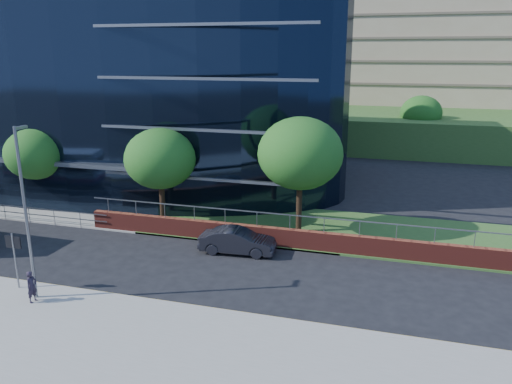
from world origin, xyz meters
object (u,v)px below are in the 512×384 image
(street_sign, at_px, (14,249))
(tree_far_c, at_px, (160,159))
(streetlight_east, at_px, (26,209))
(parked_car, at_px, (238,241))
(tree_far_b, at_px, (36,154))
(tree_far_d, at_px, (300,154))
(tree_dist_e, at_px, (421,113))
(pedestrian, at_px, (32,287))

(street_sign, xyz_separation_m, tree_far_c, (2.50, 10.59, 2.39))
(streetlight_east, bearing_deg, tree_far_c, 84.89)
(street_sign, bearing_deg, parked_car, 40.22)
(tree_far_c, bearing_deg, tree_far_b, 177.14)
(tree_far_d, relative_size, streetlight_east, 0.93)
(tree_far_d, xyz_separation_m, tree_dist_e, (8.00, 30.00, -0.65))
(tree_far_b, relative_size, streetlight_east, 0.76)
(streetlight_east, distance_m, parked_car, 11.43)
(streetlight_east, bearing_deg, pedestrian, -69.07)
(tree_far_b, distance_m, tree_far_c, 10.02)
(tree_far_b, bearing_deg, street_sign, -55.92)
(street_sign, distance_m, pedestrian, 2.32)
(tree_far_b, bearing_deg, pedestrian, -52.87)
(tree_far_c, relative_size, tree_far_d, 0.87)
(tree_far_d, bearing_deg, streetlight_east, -129.40)
(parked_car, bearing_deg, tree_far_d, -37.13)
(street_sign, height_order, streetlight_east, streetlight_east)
(tree_far_b, distance_m, tree_far_d, 19.03)
(street_sign, distance_m, parked_car, 11.57)
(tree_far_c, bearing_deg, pedestrian, -94.12)
(tree_far_b, height_order, parked_car, tree_far_b)
(tree_far_b, xyz_separation_m, tree_dist_e, (27.00, 30.50, 0.33))
(pedestrian, bearing_deg, tree_far_c, 0.19)
(tree_far_d, bearing_deg, tree_dist_e, 75.07)
(tree_dist_e, xyz_separation_m, streetlight_east, (-18.00, -42.17, -0.10))
(tree_far_b, height_order, streetlight_east, streetlight_east)
(tree_dist_e, height_order, pedestrian, tree_dist_e)
(street_sign, bearing_deg, tree_far_b, 124.08)
(tree_dist_e, bearing_deg, streetlight_east, -113.11)
(streetlight_east, distance_m, pedestrian, 3.57)
(tree_far_c, xyz_separation_m, tree_far_d, (9.00, 1.00, 0.65))
(tree_far_c, xyz_separation_m, pedestrian, (-0.84, -11.60, -3.64))
(tree_far_c, relative_size, tree_dist_e, 1.00)
(street_sign, relative_size, pedestrian, 1.88)
(tree_dist_e, height_order, parked_car, tree_dist_e)
(tree_far_d, bearing_deg, tree_far_b, -178.49)
(parked_car, bearing_deg, street_sign, 126.29)
(tree_far_b, height_order, tree_dist_e, tree_dist_e)
(street_sign, xyz_separation_m, tree_far_b, (-7.50, 11.09, 2.06))
(tree_far_b, relative_size, pedestrian, 4.05)
(tree_dist_e, distance_m, parked_car, 36.02)
(tree_far_b, bearing_deg, tree_dist_e, 48.48)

